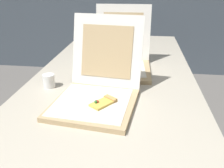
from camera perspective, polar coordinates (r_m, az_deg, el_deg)
table at (r=1.37m, az=0.09°, el=-0.92°), size 0.95×2.34×0.75m
pizza_box_front at (r=1.11m, az=-3.60°, el=-1.74°), size 0.42×0.50×0.37m
pizza_box_middle at (r=1.51m, az=2.23°, el=5.59°), size 0.38×0.44×0.38m
cup_white_near_center at (r=1.31m, az=-14.93°, el=0.75°), size 0.06×0.06×0.07m
cup_white_far at (r=1.70m, az=-6.25°, el=6.90°), size 0.06×0.06×0.07m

